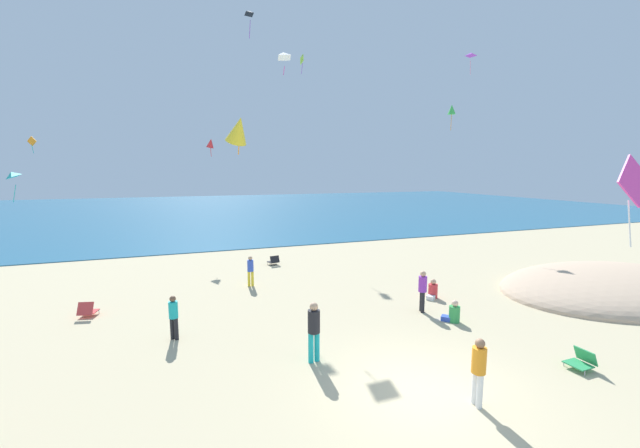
# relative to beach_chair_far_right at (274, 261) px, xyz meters

# --- Properties ---
(ground_plane) EXTENTS (120.00, 120.00, 0.00)m
(ground_plane) POSITION_rel_beach_chair_far_right_xyz_m (0.43, -3.67, -0.25)
(ground_plane) COLOR #C6B58C
(ocean_water) EXTENTS (120.00, 60.00, 0.05)m
(ocean_water) POSITION_rel_beach_chair_far_right_xyz_m (0.43, 34.93, -0.22)
(ocean_water) COLOR #236084
(ocean_water) RESTS_ON ground_plane
(dune_mound) EXTENTS (10.84, 7.59, 1.91)m
(dune_mound) POSITION_rel_beach_chair_far_right_xyz_m (13.24, -9.85, -0.25)
(dune_mound) COLOR #C9A989
(dune_mound) RESTS_ON ground_plane
(beach_chair_far_right) EXTENTS (0.65, 0.69, 0.55)m
(beach_chair_far_right) POSITION_rel_beach_chair_far_right_xyz_m (0.00, 0.00, 0.00)
(beach_chair_far_right) COLOR black
(beach_chair_far_right) RESTS_ON ground_plane
(beach_chair_near_camera) EXTENTS (0.65, 0.60, 0.54)m
(beach_chair_near_camera) POSITION_rel_beach_chair_far_right_xyz_m (5.09, -14.25, -0.01)
(beach_chair_near_camera) COLOR #2D9956
(beach_chair_near_camera) RESTS_ON ground_plane
(beach_chair_mid_beach) EXTENTS (0.67, 0.76, 0.59)m
(beach_chair_mid_beach) POSITION_rel_beach_chair_far_right_xyz_m (-8.23, -5.39, 0.01)
(beach_chair_mid_beach) COLOR #D13D3D
(beach_chair_mid_beach) RESTS_ON ground_plane
(person_0) EXTENTS (0.37, 0.37, 1.60)m
(person_0) POSITION_rel_beach_chair_far_right_xyz_m (1.26, -14.59, 0.68)
(person_0) COLOR white
(person_0) RESTS_ON ground_plane
(person_1) EXTENTS (0.67, 0.69, 0.79)m
(person_1) POSITION_rel_beach_chair_far_right_xyz_m (4.04, -10.35, 0.04)
(person_1) COLOR green
(person_1) RESTS_ON ground_plane
(person_3) EXTENTS (0.33, 0.33, 1.42)m
(person_3) POSITION_rel_beach_chair_far_right_xyz_m (-1.94, -3.62, 0.57)
(person_3) COLOR yellow
(person_3) RESTS_ON ground_plane
(person_4) EXTENTS (0.40, 0.40, 1.59)m
(person_4) POSITION_rel_beach_chair_far_right_xyz_m (3.58, -9.14, 0.67)
(person_4) COLOR black
(person_4) RESTS_ON ground_plane
(person_6) EXTENTS (0.72, 0.66, 0.81)m
(person_6) POSITION_rel_beach_chair_far_right_xyz_m (4.95, -7.94, 0.05)
(person_6) COLOR red
(person_6) RESTS_ON ground_plane
(person_7) EXTENTS (0.39, 0.39, 1.72)m
(person_7) POSITION_rel_beach_chair_far_right_xyz_m (-1.55, -11.39, 0.75)
(person_7) COLOR #19ADB2
(person_7) RESTS_ON ground_plane
(person_8) EXTENTS (0.40, 0.40, 1.43)m
(person_8) POSITION_rel_beach_chair_far_right_xyz_m (-5.23, -8.49, 0.57)
(person_8) COLOR black
(person_8) RESTS_ON ground_plane
(kite_lime) EXTENTS (0.46, 0.66, 1.43)m
(kite_lime) POSITION_rel_beach_chair_far_right_xyz_m (4.25, 7.89, 13.33)
(kite_lime) COLOR #99DB33
(kite_orange) EXTENTS (0.58, 0.30, 1.07)m
(kite_orange) POSITION_rel_beach_chair_far_right_xyz_m (-13.44, 8.48, 6.90)
(kite_orange) COLOR orange
(kite_green) EXTENTS (0.71, 0.71, 1.62)m
(kite_green) POSITION_rel_beach_chair_far_right_xyz_m (11.71, -0.14, 8.95)
(kite_green) COLOR green
(kite_black) EXTENTS (0.71, 0.74, 1.72)m
(kite_black) POSITION_rel_beach_chair_far_right_xyz_m (-0.17, 4.71, 14.89)
(kite_black) COLOR black
(kite_red) EXTENTS (0.76, 0.76, 1.20)m
(kite_red) POSITION_rel_beach_chair_far_right_xyz_m (-2.81, 5.28, 6.85)
(kite_red) COLOR red
(kite_purple) EXTENTS (0.63, 0.57, 1.27)m
(kite_purple) POSITION_rel_beach_chair_far_right_xyz_m (11.27, -2.15, 11.70)
(kite_purple) COLOR purple
(kite_teal) EXTENTS (0.74, 0.89, 1.74)m
(kite_teal) POSITION_rel_beach_chair_far_right_xyz_m (-13.37, 4.48, 4.87)
(kite_teal) COLOR #1EADAD
(kite_magenta) EXTENTS (1.15, 0.30, 1.97)m
(kite_magenta) POSITION_rel_beach_chair_far_right_xyz_m (4.13, -15.62, 4.81)
(kite_magenta) COLOR #DB3DA8
(kite_white) EXTENTS (1.01, 1.00, 1.17)m
(kite_white) POSITION_rel_beach_chair_far_right_xyz_m (0.38, -1.20, 10.86)
(kite_white) COLOR white
(kite_yellow) EXTENTS (1.03, 1.19, 1.32)m
(kite_yellow) POSITION_rel_beach_chair_far_right_xyz_m (-2.98, -8.04, 6.38)
(kite_yellow) COLOR yellow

